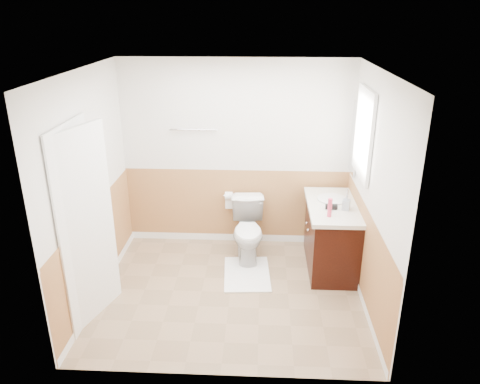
# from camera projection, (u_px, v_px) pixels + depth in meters

# --- Properties ---
(floor) EXTENTS (3.00, 3.00, 0.00)m
(floor) POSITION_uv_depth(u_px,v_px,m) (230.00, 292.00, 5.33)
(floor) COLOR #8C7051
(floor) RESTS_ON ground
(ceiling) EXTENTS (3.00, 3.00, 0.00)m
(ceiling) POSITION_uv_depth(u_px,v_px,m) (228.00, 70.00, 4.40)
(ceiling) COLOR white
(ceiling) RESTS_ON floor
(wall_back) EXTENTS (3.00, 0.00, 3.00)m
(wall_back) POSITION_uv_depth(u_px,v_px,m) (236.00, 155.00, 6.07)
(wall_back) COLOR silver
(wall_back) RESTS_ON floor
(wall_front) EXTENTS (3.00, 0.00, 3.00)m
(wall_front) POSITION_uv_depth(u_px,v_px,m) (218.00, 252.00, 3.66)
(wall_front) COLOR silver
(wall_front) RESTS_ON floor
(wall_left) EXTENTS (0.00, 3.00, 3.00)m
(wall_left) POSITION_uv_depth(u_px,v_px,m) (90.00, 189.00, 4.94)
(wall_left) COLOR silver
(wall_left) RESTS_ON floor
(wall_right) EXTENTS (0.00, 3.00, 3.00)m
(wall_right) POSITION_uv_depth(u_px,v_px,m) (373.00, 194.00, 4.80)
(wall_right) COLOR silver
(wall_right) RESTS_ON floor
(wainscot_back) EXTENTS (3.00, 0.00, 3.00)m
(wainscot_back) POSITION_uv_depth(u_px,v_px,m) (237.00, 208.00, 6.34)
(wainscot_back) COLOR #B27E47
(wainscot_back) RESTS_ON floor
(wainscot_front) EXTENTS (3.00, 0.00, 3.00)m
(wainscot_front) POSITION_uv_depth(u_px,v_px,m) (219.00, 329.00, 3.95)
(wainscot_front) COLOR #B27E47
(wainscot_front) RESTS_ON floor
(wainscot_left) EXTENTS (0.00, 2.60, 2.60)m
(wainscot_left) POSITION_uv_depth(u_px,v_px,m) (99.00, 251.00, 5.22)
(wainscot_left) COLOR #B27E47
(wainscot_left) RESTS_ON floor
(wainscot_right) EXTENTS (0.00, 2.60, 2.60)m
(wainscot_right) POSITION_uv_depth(u_px,v_px,m) (365.00, 257.00, 5.08)
(wainscot_right) COLOR #B27E47
(wainscot_right) RESTS_ON floor
(toilet) EXTENTS (0.48, 0.78, 0.77)m
(toilet) POSITION_uv_depth(u_px,v_px,m) (248.00, 231.00, 5.95)
(toilet) COLOR white
(toilet) RESTS_ON floor
(bath_mat) EXTENTS (0.60, 0.84, 0.02)m
(bath_mat) POSITION_uv_depth(u_px,v_px,m) (247.00, 274.00, 5.68)
(bath_mat) COLOR white
(bath_mat) RESTS_ON floor
(vanity_cabinet) EXTENTS (0.55, 1.10, 0.80)m
(vanity_cabinet) POSITION_uv_depth(u_px,v_px,m) (331.00, 238.00, 5.73)
(vanity_cabinet) COLOR black
(vanity_cabinet) RESTS_ON floor
(vanity_knob_left) EXTENTS (0.03, 0.03, 0.03)m
(vanity_knob_left) POSITION_uv_depth(u_px,v_px,m) (308.00, 230.00, 5.59)
(vanity_knob_left) COLOR silver
(vanity_knob_left) RESTS_ON vanity_cabinet
(vanity_knob_right) EXTENTS (0.03, 0.03, 0.03)m
(vanity_knob_right) POSITION_uv_depth(u_px,v_px,m) (307.00, 223.00, 5.78)
(vanity_knob_right) COLOR silver
(vanity_knob_right) RESTS_ON vanity_cabinet
(countertop) EXTENTS (0.60, 1.15, 0.05)m
(countertop) POSITION_uv_depth(u_px,v_px,m) (333.00, 207.00, 5.57)
(countertop) COLOR beige
(countertop) RESTS_ON vanity_cabinet
(sink_basin) EXTENTS (0.36, 0.36, 0.02)m
(sink_basin) POSITION_uv_depth(u_px,v_px,m) (332.00, 199.00, 5.69)
(sink_basin) COLOR silver
(sink_basin) RESTS_ON countertop
(faucet) EXTENTS (0.02, 0.02, 0.14)m
(faucet) POSITION_uv_depth(u_px,v_px,m) (347.00, 195.00, 5.66)
(faucet) COLOR silver
(faucet) RESTS_ON countertop
(lotion_bottle) EXTENTS (0.05, 0.05, 0.22)m
(lotion_bottle) POSITION_uv_depth(u_px,v_px,m) (330.00, 208.00, 5.20)
(lotion_bottle) COLOR #DA3859
(lotion_bottle) RESTS_ON countertop
(soap_dispenser) EXTENTS (0.11, 0.11, 0.19)m
(soap_dispenser) POSITION_uv_depth(u_px,v_px,m) (346.00, 202.00, 5.39)
(soap_dispenser) COLOR #969EA9
(soap_dispenser) RESTS_ON countertop
(hair_dryer_body) EXTENTS (0.14, 0.07, 0.07)m
(hair_dryer_body) POSITION_uv_depth(u_px,v_px,m) (331.00, 207.00, 5.42)
(hair_dryer_body) COLOR black
(hair_dryer_body) RESTS_ON countertop
(hair_dryer_handle) EXTENTS (0.03, 0.03, 0.07)m
(hair_dryer_handle) POSITION_uv_depth(u_px,v_px,m) (328.00, 207.00, 5.48)
(hair_dryer_handle) COLOR black
(hair_dryer_handle) RESTS_ON countertop
(mirror_panel) EXTENTS (0.02, 0.35, 0.90)m
(mirror_panel) POSITION_uv_depth(u_px,v_px,m) (354.00, 139.00, 5.71)
(mirror_panel) COLOR silver
(mirror_panel) RESTS_ON wall_right
(window_frame) EXTENTS (0.04, 0.80, 1.00)m
(window_frame) POSITION_uv_depth(u_px,v_px,m) (364.00, 133.00, 5.16)
(window_frame) COLOR white
(window_frame) RESTS_ON wall_right
(window_glass) EXTENTS (0.01, 0.70, 0.90)m
(window_glass) POSITION_uv_depth(u_px,v_px,m) (365.00, 133.00, 5.16)
(window_glass) COLOR white
(window_glass) RESTS_ON wall_right
(door) EXTENTS (0.29, 0.78, 2.04)m
(door) POSITION_uv_depth(u_px,v_px,m) (87.00, 227.00, 4.60)
(door) COLOR white
(door) RESTS_ON wall_left
(door_frame) EXTENTS (0.02, 0.92, 2.10)m
(door_frame) POSITION_uv_depth(u_px,v_px,m) (79.00, 226.00, 4.60)
(door_frame) COLOR white
(door_frame) RESTS_ON wall_left
(door_knob) EXTENTS (0.06, 0.06, 0.06)m
(door_knob) POSITION_uv_depth(u_px,v_px,m) (104.00, 220.00, 4.93)
(door_knob) COLOR silver
(door_knob) RESTS_ON door
(towel_bar) EXTENTS (0.62, 0.02, 0.02)m
(towel_bar) POSITION_uv_depth(u_px,v_px,m) (193.00, 130.00, 5.92)
(towel_bar) COLOR silver
(towel_bar) RESTS_ON wall_back
(tp_holder_bar) EXTENTS (0.14, 0.02, 0.02)m
(tp_holder_bar) POSITION_uv_depth(u_px,v_px,m) (229.00, 196.00, 6.22)
(tp_holder_bar) COLOR silver
(tp_holder_bar) RESTS_ON wall_back
(tp_roll) EXTENTS (0.10, 0.11, 0.11)m
(tp_roll) POSITION_uv_depth(u_px,v_px,m) (229.00, 196.00, 6.22)
(tp_roll) COLOR white
(tp_roll) RESTS_ON tp_holder_bar
(tp_sheet) EXTENTS (0.10, 0.01, 0.16)m
(tp_sheet) POSITION_uv_depth(u_px,v_px,m) (229.00, 203.00, 6.26)
(tp_sheet) COLOR white
(tp_sheet) RESTS_ON tp_roll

